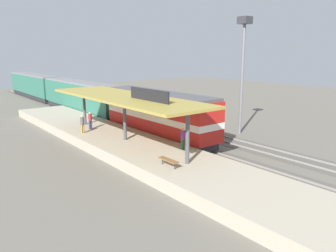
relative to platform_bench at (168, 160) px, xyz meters
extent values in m
plane|color=#666056|center=(8.00, 7.70, -1.34)|extent=(120.00, 120.00, 0.00)
cube|color=#565249|center=(6.00, 7.70, -1.32)|extent=(3.20, 110.00, 0.04)
cube|color=gray|center=(5.28, 7.70, -1.26)|extent=(0.10, 110.00, 0.16)
cube|color=gray|center=(6.72, 7.70, -1.26)|extent=(0.10, 110.00, 0.16)
cube|color=#565249|center=(10.60, 7.70, -1.32)|extent=(3.20, 110.00, 0.04)
cube|color=gray|center=(9.88, 7.70, -1.26)|extent=(0.10, 110.00, 0.16)
cube|color=gray|center=(11.32, 7.70, -1.26)|extent=(0.10, 110.00, 0.16)
cube|color=#A89E89|center=(1.40, 7.70, -0.89)|extent=(6.00, 44.00, 0.90)
cylinder|color=#47474C|center=(1.40, -0.30, 1.36)|extent=(0.28, 0.28, 3.60)
cylinder|color=#47474C|center=(1.40, 7.70, 1.36)|extent=(0.28, 0.28, 3.60)
cylinder|color=#47474C|center=(1.40, 15.70, 1.36)|extent=(0.28, 0.28, 3.60)
cube|color=#A38E3D|center=(1.40, 7.70, 3.26)|extent=(5.20, 18.00, 0.20)
cube|color=black|center=(1.40, 4.10, 3.81)|extent=(0.12, 4.80, 0.90)
cylinder|color=#333338|center=(0.00, -0.65, -0.23)|extent=(0.07, 0.07, 0.42)
cylinder|color=#333338|center=(0.00, 0.65, -0.23)|extent=(0.07, 0.07, 0.42)
cube|color=brown|center=(0.00, 0.00, 0.02)|extent=(0.44, 1.70, 0.08)
cube|color=#28282D|center=(6.00, 9.00, -0.83)|extent=(2.60, 13.60, 0.70)
cube|color=red|center=(6.00, 9.00, 1.27)|extent=(2.90, 14.40, 3.50)
cube|color=#4C4C51|center=(6.00, 9.00, 3.14)|extent=(2.78, 14.11, 0.24)
cube|color=silver|center=(6.00, 9.00, 1.00)|extent=(2.93, 14.43, 0.56)
cube|color=#28282D|center=(6.00, 27.00, -0.83)|extent=(2.60, 19.20, 0.70)
cube|color=#2D6B56|center=(6.00, 27.00, 1.17)|extent=(2.90, 20.00, 3.30)
cube|color=slate|center=(6.00, 27.00, 2.94)|extent=(2.78, 19.60, 0.24)
cube|color=#28282D|center=(6.00, 47.80, -0.83)|extent=(2.60, 19.20, 0.70)
cube|color=#2D6B56|center=(6.00, 47.80, 1.17)|extent=(2.90, 20.00, 3.30)
cube|color=slate|center=(6.00, 47.80, 2.94)|extent=(2.78, 19.60, 0.24)
cube|color=#28282D|center=(10.60, 16.00, -0.83)|extent=(2.50, 11.20, 0.70)
cube|color=#4C564C|center=(10.60, 16.00, 0.82)|extent=(2.80, 12.00, 2.60)
cube|color=#3D453D|center=(10.60, 16.00, 2.24)|extent=(2.69, 11.76, 0.24)
cylinder|color=slate|center=(13.80, 5.30, 4.16)|extent=(0.28, 0.28, 11.00)
cube|color=#333338|center=(13.80, 5.30, 10.01)|extent=(1.10, 1.10, 0.70)
cylinder|color=navy|center=(0.77, 13.32, -0.02)|extent=(0.16, 0.16, 0.84)
cylinder|color=navy|center=(0.95, 13.32, -0.02)|extent=(0.16, 0.16, 0.84)
cylinder|color=maroon|center=(0.86, 13.32, 0.72)|extent=(0.34, 0.34, 0.64)
sphere|color=tan|center=(0.86, 13.32, 1.15)|extent=(0.23, 0.23, 0.23)
cylinder|color=#23603D|center=(3.26, 2.40, -0.02)|extent=(0.16, 0.16, 0.84)
cylinder|color=#23603D|center=(3.44, 2.40, -0.02)|extent=(0.16, 0.16, 0.84)
cylinder|color=#663375|center=(3.35, 2.40, 0.72)|extent=(0.34, 0.34, 0.64)
sphere|color=tan|center=(3.35, 2.40, 1.15)|extent=(0.23, 0.23, 0.23)
cylinder|color=olive|center=(-0.53, 12.26, -0.02)|extent=(0.16, 0.16, 0.84)
cylinder|color=olive|center=(-0.35, 12.26, -0.02)|extent=(0.16, 0.16, 0.84)
cylinder|color=#4C4C51|center=(-0.44, 12.26, 0.72)|extent=(0.34, 0.34, 0.64)
sphere|color=tan|center=(-0.44, 12.26, 1.15)|extent=(0.23, 0.23, 0.23)
camera|label=1|loc=(-12.85, -15.99, 6.89)|focal=35.02mm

